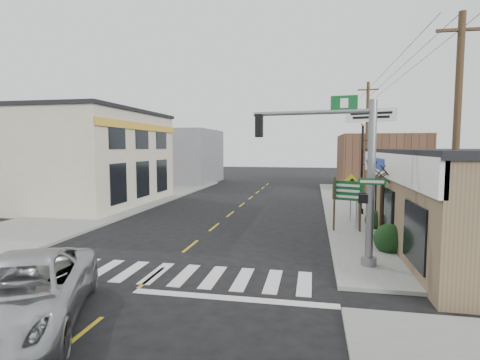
% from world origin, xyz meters
% --- Properties ---
extents(ground, '(140.00, 140.00, 0.00)m').
position_xyz_m(ground, '(0.00, 0.00, 0.00)').
color(ground, black).
rests_on(ground, ground).
extents(sidewalk_right, '(6.00, 38.00, 0.13)m').
position_xyz_m(sidewalk_right, '(9.00, 13.00, 0.07)').
color(sidewalk_right, gray).
rests_on(sidewalk_right, ground).
extents(sidewalk_left, '(6.00, 38.00, 0.13)m').
position_xyz_m(sidewalk_left, '(-9.00, 13.00, 0.07)').
color(sidewalk_left, gray).
rests_on(sidewalk_left, ground).
extents(center_line, '(0.12, 56.00, 0.01)m').
position_xyz_m(center_line, '(0.00, 8.00, 0.01)').
color(center_line, gold).
rests_on(center_line, ground).
extents(crosswalk, '(11.00, 2.20, 0.01)m').
position_xyz_m(crosswalk, '(0.00, 0.40, 0.01)').
color(crosswalk, silver).
rests_on(crosswalk, ground).
extents(left_building, '(12.00, 12.00, 6.80)m').
position_xyz_m(left_building, '(-13.00, 14.00, 3.40)').
color(left_building, beige).
rests_on(left_building, ground).
extents(bldg_distant_right, '(8.00, 10.00, 5.60)m').
position_xyz_m(bldg_distant_right, '(12.00, 30.00, 2.80)').
color(bldg_distant_right, brown).
rests_on(bldg_distant_right, ground).
extents(bldg_distant_left, '(9.00, 10.00, 6.40)m').
position_xyz_m(bldg_distant_left, '(-11.00, 32.00, 3.20)').
color(bldg_distant_left, slate).
rests_on(bldg_distant_left, ground).
extents(suv, '(5.02, 6.65, 1.68)m').
position_xyz_m(suv, '(-1.56, -3.90, 0.84)').
color(suv, '#AAACAF').
rests_on(suv, ground).
extents(traffic_signal_pole, '(4.73, 0.38, 5.99)m').
position_xyz_m(traffic_signal_pole, '(6.49, 2.31, 3.70)').
color(traffic_signal_pole, gray).
rests_on(traffic_signal_pole, sidewalk_right).
extents(guide_sign, '(1.55, 0.13, 2.71)m').
position_xyz_m(guide_sign, '(6.91, 7.78, 1.89)').
color(guide_sign, '#483521').
rests_on(guide_sign, sidewalk_right).
extents(fire_hydrant, '(0.20, 0.20, 0.65)m').
position_xyz_m(fire_hydrant, '(8.41, 5.10, 0.48)').
color(fire_hydrant, yellow).
rests_on(fire_hydrant, sidewalk_right).
extents(ped_crossing_sign, '(1.05, 0.07, 2.70)m').
position_xyz_m(ped_crossing_sign, '(7.33, 10.57, 1.98)').
color(ped_crossing_sign, gray).
rests_on(ped_crossing_sign, sidewalk_right).
extents(lamp_post, '(0.75, 0.59, 5.78)m').
position_xyz_m(lamp_post, '(8.26, 13.05, 3.48)').
color(lamp_post, black).
rests_on(lamp_post, sidewalk_right).
extents(dance_center_sign, '(3.35, 0.21, 7.12)m').
position_xyz_m(dance_center_sign, '(9.00, 15.65, 5.46)').
color(dance_center_sign, gray).
rests_on(dance_center_sign, sidewalk_right).
extents(bare_tree, '(2.12, 2.12, 4.23)m').
position_xyz_m(bare_tree, '(8.20, 5.81, 3.46)').
color(bare_tree, black).
rests_on(bare_tree, sidewalk_right).
extents(shrub_front, '(1.25, 1.25, 0.94)m').
position_xyz_m(shrub_front, '(8.30, 4.44, 0.60)').
color(shrub_front, '#1A3312').
rests_on(shrub_front, sidewalk_right).
extents(shrub_back, '(1.02, 1.02, 0.76)m').
position_xyz_m(shrub_back, '(8.42, 8.92, 0.51)').
color(shrub_back, black).
rests_on(shrub_back, sidewalk_right).
extents(utility_pole_near, '(1.43, 0.21, 8.22)m').
position_xyz_m(utility_pole_near, '(9.50, 1.27, 4.35)').
color(utility_pole_near, '#4E3B26').
rests_on(utility_pole_near, sidewalk_right).
extents(utility_pole_far, '(1.65, 0.25, 9.48)m').
position_xyz_m(utility_pole_far, '(9.50, 21.05, 4.99)').
color(utility_pole_far, '#41301F').
rests_on(utility_pole_far, sidewalk_right).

